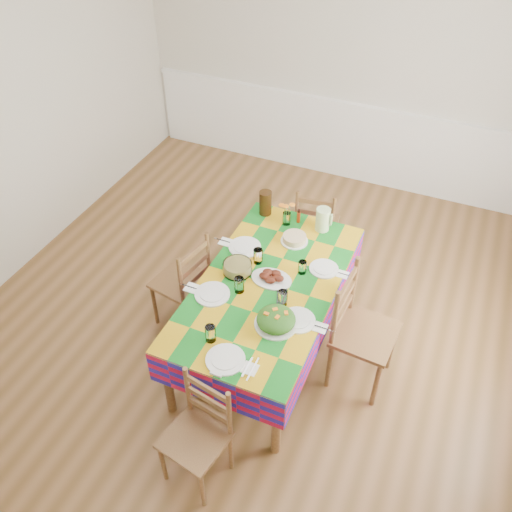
{
  "coord_description": "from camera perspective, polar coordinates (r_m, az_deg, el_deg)",
  "views": [
    {
      "loc": [
        1.31,
        -2.85,
        3.5
      ],
      "look_at": [
        0.13,
        -0.12,
        0.87
      ],
      "focal_mm": 38.0,
      "sensor_mm": 36.0,
      "label": 1
    }
  ],
  "objects": [
    {
      "name": "setting_right_near",
      "position": [
        3.77,
        3.91,
        -5.91
      ],
      "size": [
        0.46,
        0.27,
        0.12
      ],
      "rotation": [
        0.0,
        0.0,
        -1.57
      ],
      "color": "white",
      "rests_on": "dining_table"
    },
    {
      "name": "meat_platter",
      "position": [
        4.0,
        1.63,
        -2.26
      ],
      "size": [
        0.31,
        0.22,
        0.06
      ],
      "color": "white",
      "rests_on": "dining_table"
    },
    {
      "name": "cake",
      "position": [
        4.34,
        4.07,
        1.83
      ],
      "size": [
        0.22,
        0.22,
        0.06
      ],
      "color": "white",
      "rests_on": "dining_table"
    },
    {
      "name": "dining_table",
      "position": [
        4.04,
        1.25,
        -3.7
      ],
      "size": [
        0.98,
        1.82,
        0.71
      ],
      "color": "brown",
      "rests_on": "room"
    },
    {
      "name": "setting_near_head",
      "position": [
        3.55,
        -3.73,
        -9.85
      ],
      "size": [
        0.42,
        0.28,
        0.12
      ],
      "color": "white",
      "rests_on": "dining_table"
    },
    {
      "name": "pasta_bowl",
      "position": [
        4.06,
        -1.97,
        -1.22
      ],
      "size": [
        0.22,
        0.22,
        0.08
      ],
      "color": "white",
      "rests_on": "dining_table"
    },
    {
      "name": "flower_vase",
      "position": [
        4.48,
        3.24,
        4.3
      ],
      "size": [
        0.13,
        0.11,
        0.21
      ],
      "color": "white",
      "rests_on": "dining_table"
    },
    {
      "name": "chair_near",
      "position": [
        3.59,
        -6.09,
        -18.22
      ],
      "size": [
        0.43,
        0.42,
        0.84
      ],
      "rotation": [
        0.0,
        0.0,
        -0.18
      ],
      "color": "brown",
      "rests_on": "room"
    },
    {
      "name": "setting_left_far",
      "position": [
        4.23,
        -0.76,
        0.65
      ],
      "size": [
        0.47,
        0.28,
        0.12
      ],
      "rotation": [
        0.0,
        0.0,
        1.57
      ],
      "color": "white",
      "rests_on": "dining_table"
    },
    {
      "name": "setting_right_far",
      "position": [
        4.1,
        6.42,
        -1.3
      ],
      "size": [
        0.42,
        0.24,
        0.11
      ],
      "rotation": [
        0.0,
        0.0,
        -1.57
      ],
      "color": "white",
      "rests_on": "dining_table"
    },
    {
      "name": "chair_far",
      "position": [
        5.0,
        6.29,
        3.17
      ],
      "size": [
        0.41,
        0.4,
        0.85
      ],
      "rotation": [
        0.0,
        0.0,
        3.25
      ],
      "color": "brown",
      "rests_on": "room"
    },
    {
      "name": "room",
      "position": [
        3.81,
        -1.04,
        7.08
      ],
      "size": [
        4.58,
        5.08,
        2.78
      ],
      "color": "brown",
      "rests_on": "ground"
    },
    {
      "name": "setting_left_near",
      "position": [
        3.91,
        -3.68,
        -3.63
      ],
      "size": [
        0.47,
        0.28,
        0.12
      ],
      "rotation": [
        0.0,
        0.0,
        1.57
      ],
      "color": "white",
      "rests_on": "dining_table"
    },
    {
      "name": "name_card",
      "position": [
        3.46,
        -4.23,
        -12.29
      ],
      "size": [
        0.08,
        0.02,
        0.02
      ],
      "primitive_type": "cube",
      "color": "white",
      "rests_on": "dining_table"
    },
    {
      "name": "serving_utensils",
      "position": [
        3.9,
        2.62,
        -4.2
      ],
      "size": [
        0.12,
        0.26,
        0.01
      ],
      "color": "black",
      "rests_on": "dining_table"
    },
    {
      "name": "chair_left",
      "position": [
        4.41,
        -7.56,
        -2.78
      ],
      "size": [
        0.44,
        0.46,
        0.9
      ],
      "rotation": [
        0.0,
        0.0,
        -1.75
      ],
      "color": "brown",
      "rests_on": "room"
    },
    {
      "name": "wainscot",
      "position": [
        6.27,
        8.61,
        12.29
      ],
      "size": [
        4.41,
        0.06,
        0.92
      ],
      "color": "white",
      "rests_on": "room"
    },
    {
      "name": "hot_sauce",
      "position": [
        4.52,
        4.51,
        4.24
      ],
      "size": [
        0.03,
        0.03,
        0.13
      ],
      "primitive_type": "cylinder",
      "color": "#BB300E",
      "rests_on": "dining_table"
    },
    {
      "name": "green_pitcher",
      "position": [
        4.44,
        7.04,
        3.85
      ],
      "size": [
        0.12,
        0.12,
        0.2
      ],
      "primitive_type": "cylinder",
      "color": "beige",
      "rests_on": "dining_table"
    },
    {
      "name": "tea_pitcher",
      "position": [
        4.58,
        0.99,
        5.62
      ],
      "size": [
        0.11,
        0.11,
        0.21
      ],
      "primitive_type": "cylinder",
      "color": "#311C0A",
      "rests_on": "dining_table"
    },
    {
      "name": "salad_platter",
      "position": [
        3.68,
        2.12,
        -6.73
      ],
      "size": [
        0.3,
        0.3,
        0.12
      ],
      "color": "white",
      "rests_on": "dining_table"
    },
    {
      "name": "chair_right",
      "position": [
        4.02,
        10.83,
        -7.85
      ],
      "size": [
        0.46,
        0.47,
        1.01
      ],
      "rotation": [
        0.0,
        0.0,
        1.5
      ],
      "color": "brown",
      "rests_on": "room"
    }
  ]
}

